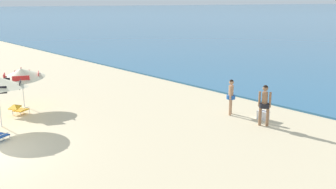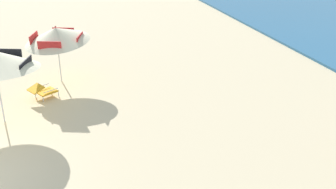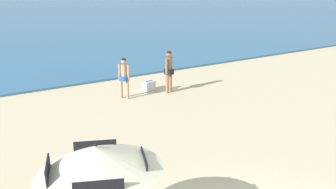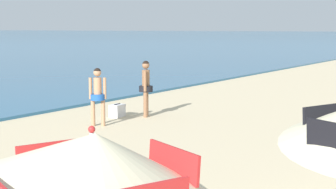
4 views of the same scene
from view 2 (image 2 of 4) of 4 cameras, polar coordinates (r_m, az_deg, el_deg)
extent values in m
cube|color=black|center=(12.37, -18.63, 3.78)|extent=(0.83, 0.38, 0.31)
cube|color=black|center=(13.50, -20.86, 5.16)|extent=(0.38, 0.83, 0.31)
cylinder|color=silver|center=(15.40, -14.53, 5.16)|extent=(0.04, 0.04, 1.99)
cone|color=beige|center=(15.18, -14.83, 7.79)|extent=(3.09, 3.11, 0.77)
cube|color=red|center=(14.98, -11.81, 7.42)|extent=(0.75, 0.35, 0.28)
cube|color=red|center=(15.95, -13.94, 8.27)|extent=(0.35, 0.75, 0.28)
cube|color=red|center=(15.48, -17.66, 7.33)|extent=(0.75, 0.35, 0.28)
cube|color=red|center=(14.48, -15.71, 6.40)|extent=(0.35, 0.75, 0.28)
sphere|color=red|center=(15.10, -14.95, 8.82)|extent=(0.06, 0.06, 0.06)
cube|color=gold|center=(14.54, -16.07, 0.39)|extent=(0.73, 0.77, 0.04)
cube|color=gold|center=(14.30, -17.40, 0.77)|extent=(0.63, 0.59, 0.16)
cylinder|color=silver|center=(14.90, -15.57, 0.61)|extent=(0.03, 0.03, 0.18)
cylinder|color=silver|center=(14.51, -14.56, 0.06)|extent=(0.03, 0.03, 0.18)
cylinder|color=silver|center=(14.66, -17.45, -0.05)|extent=(0.03, 0.03, 0.18)
cylinder|color=silver|center=(14.26, -16.48, -0.63)|extent=(0.03, 0.03, 0.18)
cylinder|color=silver|center=(14.72, -16.68, 1.13)|extent=(0.26, 0.49, 0.02)
cylinder|color=silver|center=(14.26, -15.55, 0.51)|extent=(0.26, 0.49, 0.02)
camera|label=1|loc=(7.36, -144.17, -26.39)|focal=40.80mm
camera|label=3|loc=(17.30, -50.21, 15.01)|focal=49.15mm
camera|label=4|loc=(17.90, -25.30, 12.49)|focal=53.44mm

